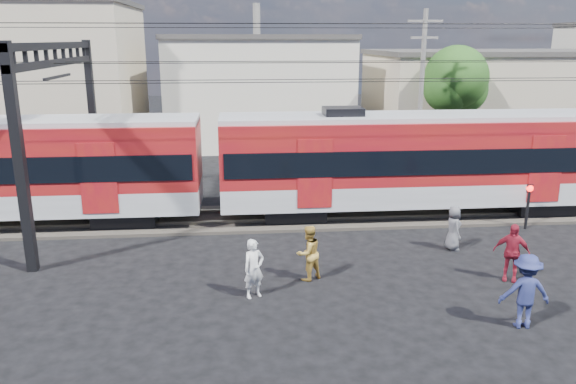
# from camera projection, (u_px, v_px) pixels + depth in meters

# --- Properties ---
(ground) EXTENTS (120.00, 120.00, 0.00)m
(ground) POSITION_uv_depth(u_px,v_px,m) (371.00, 308.00, 15.17)
(ground) COLOR black
(ground) RESTS_ON ground
(track_bed) EXTENTS (70.00, 3.40, 0.12)m
(track_bed) POSITION_uv_depth(u_px,v_px,m) (326.00, 216.00, 22.84)
(track_bed) COLOR #2D2823
(track_bed) RESTS_ON ground
(rail_near) EXTENTS (70.00, 0.12, 0.12)m
(rail_near) POSITION_uv_depth(u_px,v_px,m) (329.00, 219.00, 22.09)
(rail_near) COLOR #59544C
(rail_near) RESTS_ON track_bed
(rail_far) EXTENTS (70.00, 0.12, 0.12)m
(rail_far) POSITION_uv_depth(u_px,v_px,m) (323.00, 208.00, 23.53)
(rail_far) COLOR #59544C
(rail_far) RESTS_ON track_bed
(commuter_train) EXTENTS (50.30, 3.08, 4.17)m
(commuter_train) POSITION_uv_depth(u_px,v_px,m) (425.00, 158.00, 22.57)
(commuter_train) COLOR black
(commuter_train) RESTS_ON ground
(catenary) EXTENTS (70.00, 9.30, 7.52)m
(catenary) POSITION_uv_depth(u_px,v_px,m) (97.00, 92.00, 20.75)
(catenary) COLOR black
(catenary) RESTS_ON ground
(building_west) EXTENTS (14.28, 10.20, 9.30)m
(building_west) POSITION_uv_depth(u_px,v_px,m) (22.00, 78.00, 35.52)
(building_west) COLOR tan
(building_west) RESTS_ON ground
(building_midwest) EXTENTS (12.24, 12.24, 7.30)m
(building_midwest) POSITION_uv_depth(u_px,v_px,m) (258.00, 88.00, 39.97)
(building_midwest) COLOR beige
(building_midwest) RESTS_ON ground
(building_mideast) EXTENTS (16.32, 10.20, 6.30)m
(building_mideast) POSITION_uv_depth(u_px,v_px,m) (492.00, 97.00, 38.61)
(building_mideast) COLOR tan
(building_mideast) RESTS_ON ground
(utility_pole_mid) EXTENTS (1.80, 0.24, 8.50)m
(utility_pole_mid) POSITION_uv_depth(u_px,v_px,m) (421.00, 89.00, 28.91)
(utility_pole_mid) COLOR slate
(utility_pole_mid) RESTS_ON ground
(tree_near) EXTENTS (3.82, 3.64, 6.72)m
(tree_near) POSITION_uv_depth(u_px,v_px,m) (458.00, 82.00, 32.12)
(tree_near) COLOR #382619
(tree_near) RESTS_ON ground
(pedestrian_a) EXTENTS (0.74, 0.65, 1.70)m
(pedestrian_a) POSITION_uv_depth(u_px,v_px,m) (254.00, 269.00, 15.65)
(pedestrian_a) COLOR silver
(pedestrian_a) RESTS_ON ground
(pedestrian_b) EXTENTS (1.04, 0.98, 1.70)m
(pedestrian_b) POSITION_uv_depth(u_px,v_px,m) (308.00, 253.00, 16.79)
(pedestrian_b) COLOR #B78F39
(pedestrian_b) RESTS_ON ground
(pedestrian_c) EXTENTS (1.32, 0.84, 1.94)m
(pedestrian_c) POSITION_uv_depth(u_px,v_px,m) (525.00, 291.00, 13.97)
(pedestrian_c) COLOR navy
(pedestrian_c) RESTS_ON ground
(pedestrian_d) EXTENTS (1.13, 0.87, 1.78)m
(pedestrian_d) POSITION_uv_depth(u_px,v_px,m) (512.00, 252.00, 16.73)
(pedestrian_d) COLOR maroon
(pedestrian_d) RESTS_ON ground
(pedestrian_e) EXTENTS (0.52, 0.77, 1.55)m
(pedestrian_e) POSITION_uv_depth(u_px,v_px,m) (453.00, 228.00, 19.23)
(pedestrian_e) COLOR #504F55
(pedestrian_e) RESTS_ON ground
(crossing_signal) EXTENTS (0.26, 0.26, 1.77)m
(crossing_signal) POSITION_uv_depth(u_px,v_px,m) (529.00, 198.00, 21.20)
(crossing_signal) COLOR black
(crossing_signal) RESTS_ON ground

